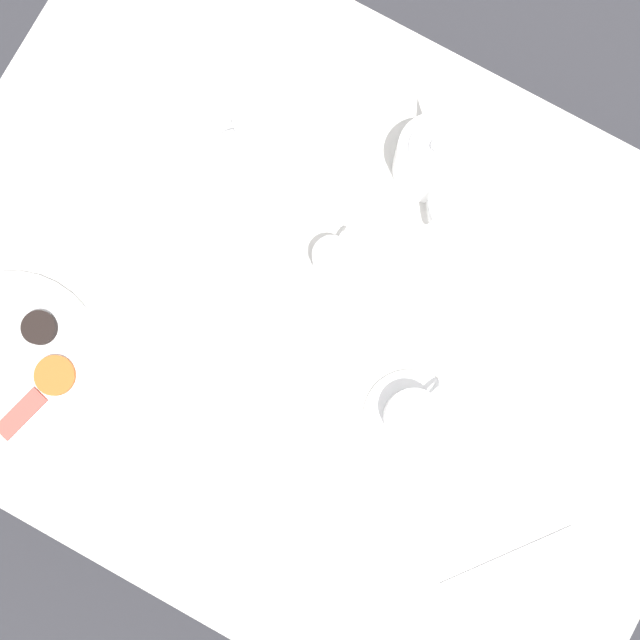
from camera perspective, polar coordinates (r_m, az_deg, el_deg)
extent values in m
plane|color=#333338|center=(2.09, 0.00, -2.26)|extent=(8.00, 8.00, 0.00)
cube|color=silver|center=(1.35, 0.00, -0.16)|extent=(0.93, 1.23, 0.03)
cylinder|color=brown|center=(1.91, -9.30, 18.00)|extent=(0.04, 0.04, 0.73)
cylinder|color=white|center=(1.40, -19.33, -2.81)|extent=(0.29, 0.29, 0.01)
cube|color=#B74C42|center=(1.38, -18.60, -5.71)|extent=(0.09, 0.05, 0.01)
cylinder|color=#D16023|center=(1.37, -16.61, -3.42)|extent=(0.06, 0.06, 0.01)
cylinder|color=black|center=(1.38, -17.52, -0.47)|extent=(0.05, 0.05, 0.02)
cylinder|color=white|center=(1.34, 7.11, 10.18)|extent=(0.11, 0.11, 0.10)
cylinder|color=white|center=(1.28, 7.42, 10.88)|extent=(0.08, 0.08, 0.01)
sphere|color=white|center=(1.27, 7.50, 11.05)|extent=(0.02, 0.02, 0.02)
cone|color=white|center=(1.35, 7.02, 13.15)|extent=(0.06, 0.05, 0.05)
torus|color=white|center=(1.32, 7.23, 7.75)|extent=(0.08, 0.05, 0.08)
cylinder|color=white|center=(1.33, 5.78, -6.18)|extent=(0.14, 0.14, 0.01)
cylinder|color=white|center=(1.30, 5.93, -6.18)|extent=(0.08, 0.08, 0.06)
cylinder|color=olive|center=(1.30, 5.91, -6.18)|extent=(0.07, 0.07, 0.05)
torus|color=white|center=(1.30, 7.28, -4.76)|extent=(0.05, 0.02, 0.05)
cylinder|color=white|center=(1.40, -3.72, 12.07)|extent=(0.14, 0.14, 0.01)
cylinder|color=white|center=(1.36, -3.82, 12.51)|extent=(0.08, 0.08, 0.06)
cylinder|color=olive|center=(1.37, -3.80, 12.41)|extent=(0.07, 0.07, 0.05)
torus|color=white|center=(1.36, -5.65, 12.02)|extent=(0.04, 0.04, 0.05)
cylinder|color=white|center=(1.32, 0.75, 3.96)|extent=(0.06, 0.06, 0.06)
torus|color=white|center=(1.32, 1.42, 5.15)|extent=(0.04, 0.01, 0.04)
cube|color=silver|center=(1.34, -6.74, 0.39)|extent=(0.18, 0.08, 0.00)
cube|color=silver|center=(1.37, 11.86, -14.76)|extent=(0.18, 0.14, 0.00)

